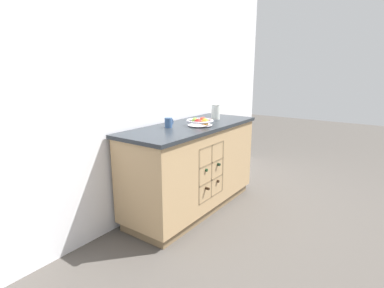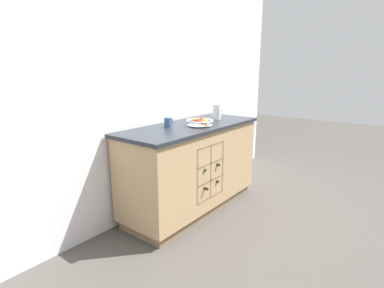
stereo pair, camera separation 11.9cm
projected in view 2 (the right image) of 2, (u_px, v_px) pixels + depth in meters
name	position (u px, v px, depth m)	size (l,w,h in m)	color
ground_plane	(192.00, 208.00, 3.28)	(14.00, 14.00, 0.00)	#4C4742
back_wall	(165.00, 88.00, 3.19)	(4.40, 0.06, 2.55)	white
kitchen_island	(192.00, 167.00, 3.16)	(1.67, 0.65, 0.92)	olive
fruit_bowl	(200.00, 122.00, 2.99)	(0.27, 0.27, 0.08)	silver
white_pitcher	(217.00, 111.00, 3.38)	(0.15, 0.10, 0.17)	silver
ceramic_mug	(168.00, 122.00, 2.91)	(0.11, 0.07, 0.10)	#385684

